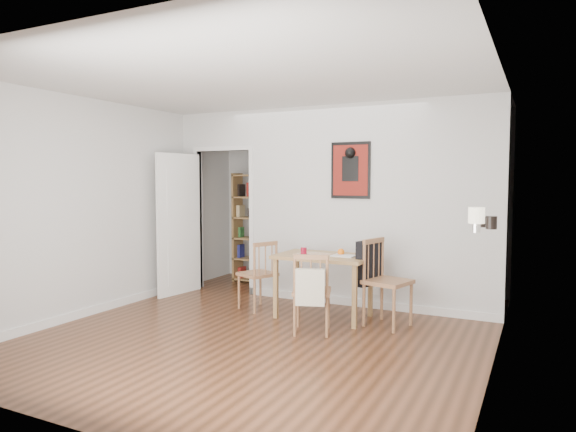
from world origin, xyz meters
The scene contains 15 objects.
ground centered at (0.00, 0.00, 0.00)m, with size 5.20×5.20×0.00m, color brown.
room_shell centered at (0.10, 1.34, 1.30)m, with size 5.20×5.20×5.20m.
dining_table centered at (0.31, 0.68, 0.66)m, with size 1.09×0.70×0.74m.
chair_left centered at (-0.58, 0.66, 0.44)m, with size 0.58×0.58×0.87m.
chair_right centered at (1.07, 0.65, 0.51)m, with size 0.65×0.60×0.98m.
chair_front centered at (0.43, 0.04, 0.44)m, with size 0.55×0.59×0.87m.
bookshelf centered at (-1.47, 2.16, 0.86)m, with size 0.73×0.29×1.74m.
fireplace centered at (2.16, 0.25, 0.62)m, with size 0.45×1.25×1.16m.
red_glass centered at (0.10, 0.55, 0.79)m, with size 0.07×0.07×0.09m, color maroon.
orange_fruit centered at (0.50, 0.74, 0.78)m, with size 0.08×0.08×0.08m, color orange.
placemat centered at (0.17, 0.68, 0.75)m, with size 0.40×0.30×0.00m, color beige.
notebook centered at (0.56, 0.67, 0.75)m, with size 0.26×0.19×0.01m, color silver.
mantel_lamp centered at (2.08, -0.07, 1.30)m, with size 0.14×0.14×0.22m.
ceramic_jar_a centered at (2.17, 0.32, 1.22)m, with size 0.10×0.10×0.12m, color black.
ceramic_jar_b centered at (2.07, 0.51, 1.21)m, with size 0.09×0.09×0.11m, color black.
Camera 1 is at (2.60, -4.88, 1.62)m, focal length 32.00 mm.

